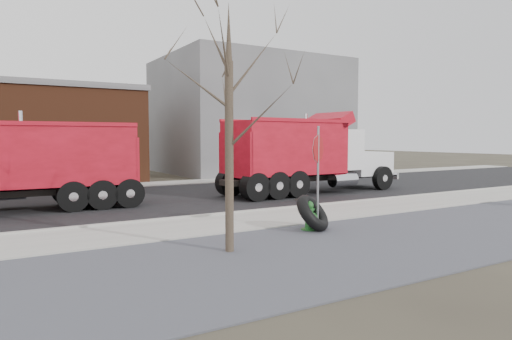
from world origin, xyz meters
TOP-DOWN VIEW (x-y plane):
  - ground at (0.00, 0.00)m, footprint 120.00×120.00m
  - gravel_verge at (0.00, -3.50)m, footprint 60.00×5.00m
  - sidewalk at (0.00, 0.25)m, footprint 60.00×2.50m
  - curb at (0.00, 1.55)m, footprint 60.00×0.15m
  - road at (0.00, 6.30)m, footprint 60.00×9.40m
  - far_sidewalk at (0.00, 12.00)m, footprint 60.00×2.00m
  - building_grey at (9.00, 18.00)m, footprint 12.00×10.00m
  - bare_tree at (-3.20, -2.60)m, footprint 3.20×3.20m
  - fire_hydrant at (-0.37, -1.65)m, footprint 0.45×0.44m
  - truck_tire at (-0.32, -1.72)m, footprint 1.40×1.35m
  - stop_sign at (-0.22, -1.80)m, footprint 0.65×0.40m
  - dump_truck_red_a at (4.45, 4.95)m, footprint 8.78×2.85m
  - dump_truck_red_b at (-6.26, 5.66)m, footprint 7.68×2.41m

SIDE VIEW (x-z plane):
  - ground at x=0.00m, z-range 0.00..0.00m
  - road at x=0.00m, z-range 0.00..0.02m
  - gravel_verge at x=0.00m, z-range 0.00..0.03m
  - sidewalk at x=0.00m, z-range 0.00..0.06m
  - far_sidewalk at x=0.00m, z-range 0.00..0.06m
  - curb at x=0.00m, z-range 0.00..0.11m
  - fire_hydrant at x=-0.37m, z-range -0.03..0.76m
  - truck_tire at x=-0.32m, z-range -0.04..1.00m
  - dump_truck_red_b at x=-6.26m, z-range 0.03..3.27m
  - dump_truck_red_a at x=4.45m, z-range 0.03..3.56m
  - stop_sign at x=-0.22m, z-range 0.50..3.23m
  - bare_tree at x=-3.20m, z-range 0.70..5.90m
  - building_grey at x=9.00m, z-range 0.00..8.00m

